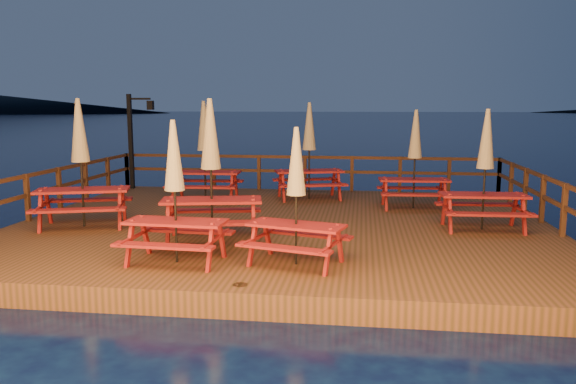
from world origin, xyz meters
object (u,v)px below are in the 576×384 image
picnic_table_1 (296,194)px  lamp_post (135,132)px  picnic_table_0 (485,168)px  picnic_table_2 (309,149)px

picnic_table_1 → lamp_post: bearing=143.2°
picnic_table_0 → picnic_table_2: picnic_table_2 is taller
picnic_table_0 → picnic_table_1: bearing=-141.6°
picnic_table_0 → picnic_table_2: bearing=136.7°
lamp_post → picnic_table_0: 10.87m
picnic_table_0 → picnic_table_2: (-4.08, 3.53, 0.08)m
lamp_post → picnic_table_2: 5.82m
picnic_table_1 → picnic_table_2: (-0.42, 6.70, 0.22)m
picnic_table_1 → picnic_table_2: bearing=109.4°
picnic_table_2 → picnic_table_1: bearing=-102.8°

